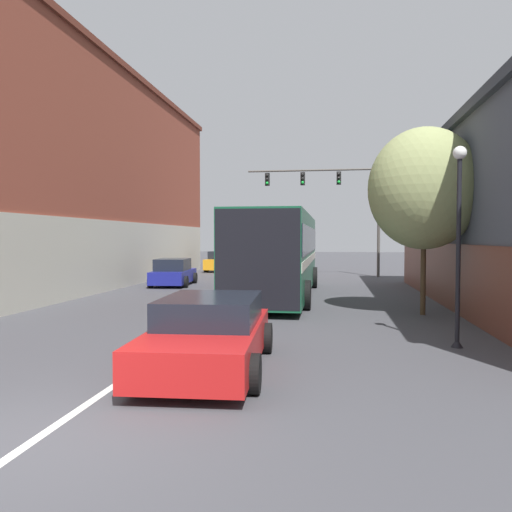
# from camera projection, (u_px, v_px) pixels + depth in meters

# --- Properties ---
(ground_plane) EXTENTS (160.00, 160.00, 0.00)m
(ground_plane) POSITION_uv_depth(u_px,v_px,m) (32.00, 442.00, 5.89)
(ground_plane) COLOR #424247
(lane_center_line) EXTENTS (0.14, 42.12, 0.01)m
(lane_center_line) POSITION_uv_depth(u_px,v_px,m) (246.00, 296.00, 20.77)
(lane_center_line) COLOR silver
(lane_center_line) RESTS_ON ground_plane
(building_left_brick) EXTENTS (7.54, 25.81, 10.89)m
(building_left_brick) POSITION_uv_depth(u_px,v_px,m) (71.00, 178.00, 26.21)
(building_left_brick) COLOR brown
(building_left_brick) RESTS_ON ground_plane
(bus) EXTENTS (2.95, 11.98, 3.33)m
(bus) POSITION_uv_depth(u_px,v_px,m) (279.00, 251.00, 20.46)
(bus) COLOR #145133
(bus) RESTS_ON ground_plane
(hatchback_foreground) EXTENTS (2.34, 4.56, 1.31)m
(hatchback_foreground) POSITION_uv_depth(u_px,v_px,m) (209.00, 334.00, 9.22)
(hatchback_foreground) COLOR red
(hatchback_foreground) RESTS_ON ground_plane
(parked_car_left_near) EXTENTS (2.18, 3.98, 1.36)m
(parked_car_left_near) POSITION_uv_depth(u_px,v_px,m) (173.00, 273.00, 25.21)
(parked_car_left_near) COLOR navy
(parked_car_left_near) RESTS_ON ground_plane
(parked_car_left_mid) EXTENTS (2.31, 4.14, 1.45)m
(parked_car_left_mid) POSITION_uv_depth(u_px,v_px,m) (224.00, 262.00, 35.84)
(parked_car_left_mid) COLOR orange
(parked_car_left_mid) RESTS_ON ground_plane
(traffic_signal_gantry) EXTENTS (8.21, 0.36, 6.93)m
(traffic_signal_gantry) POSITION_uv_depth(u_px,v_px,m) (335.00, 194.00, 30.94)
(traffic_signal_gantry) COLOR #514C47
(traffic_signal_gantry) RESTS_ON ground_plane
(street_lamp) EXTENTS (0.29, 0.29, 4.41)m
(street_lamp) POSITION_uv_depth(u_px,v_px,m) (459.00, 237.00, 10.89)
(street_lamp) COLOR black
(street_lamp) RESTS_ON ground_plane
(street_tree_near) EXTENTS (3.45, 3.10, 5.84)m
(street_tree_near) POSITION_uv_depth(u_px,v_px,m) (424.00, 189.00, 15.49)
(street_tree_near) COLOR #4C3823
(street_tree_near) RESTS_ON ground_plane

